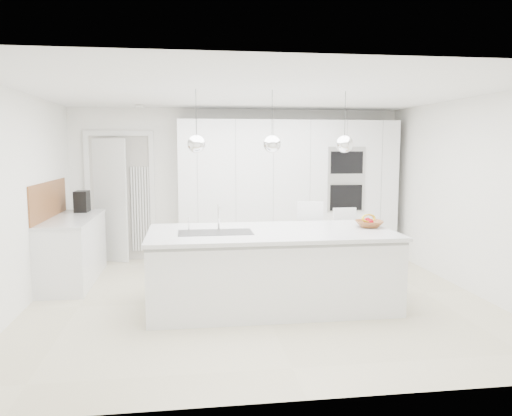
{
  "coord_description": "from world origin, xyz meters",
  "views": [
    {
      "loc": [
        -0.86,
        -5.91,
        1.86
      ],
      "look_at": [
        0.0,
        0.3,
        1.1
      ],
      "focal_mm": 35.0,
      "sensor_mm": 36.0,
      "label": 1
    }
  ],
  "objects": [
    {
      "name": "floor",
      "position": [
        0.0,
        0.0,
        0.0
      ],
      "size": [
        5.5,
        5.5,
        0.0
      ],
      "primitive_type": "plane",
      "color": "beige",
      "rests_on": "ground"
    },
    {
      "name": "wall_back",
      "position": [
        0.0,
        2.5,
        1.25
      ],
      "size": [
        5.5,
        0.0,
        5.5
      ],
      "primitive_type": "plane",
      "rotation": [
        1.57,
        0.0,
        0.0
      ],
      "color": "white",
      "rests_on": "ground"
    },
    {
      "name": "wall_left",
      "position": [
        -2.75,
        0.0,
        1.25
      ],
      "size": [
        0.0,
        5.0,
        5.0
      ],
      "primitive_type": "plane",
      "rotation": [
        1.57,
        0.0,
        1.57
      ],
      "color": "white",
      "rests_on": "ground"
    },
    {
      "name": "ceiling",
      "position": [
        0.0,
        0.0,
        2.5
      ],
      "size": [
        5.5,
        5.5,
        0.0
      ],
      "primitive_type": "plane",
      "rotation": [
        3.14,
        0.0,
        0.0
      ],
      "color": "white",
      "rests_on": "wall_back"
    },
    {
      "name": "tall_cabinets",
      "position": [
        0.8,
        2.2,
        1.15
      ],
      "size": [
        3.6,
        0.6,
        2.3
      ],
      "primitive_type": "cube",
      "color": "white",
      "rests_on": "floor"
    },
    {
      "name": "oven_stack",
      "position": [
        1.7,
        1.89,
        1.35
      ],
      "size": [
        0.62,
        0.04,
        1.05
      ],
      "primitive_type": null,
      "color": "#A5A5A8",
      "rests_on": "tall_cabinets"
    },
    {
      "name": "doorway_frame",
      "position": [
        -1.95,
        2.47,
        1.02
      ],
      "size": [
        1.11,
        0.08,
        2.13
      ],
      "primitive_type": null,
      "color": "white",
      "rests_on": "floor"
    },
    {
      "name": "hallway_door",
      "position": [
        -2.2,
        2.42,
        1.0
      ],
      "size": [
        0.76,
        0.38,
        2.0
      ],
      "primitive_type": "cube",
      "rotation": [
        0.0,
        0.0,
        -0.44
      ],
      "color": "white",
      "rests_on": "floor"
    },
    {
      "name": "radiator",
      "position": [
        -1.63,
        2.46,
        0.85
      ],
      "size": [
        0.32,
        0.04,
        1.4
      ],
      "primitive_type": null,
      "color": "white",
      "rests_on": "floor"
    },
    {
      "name": "left_base_cabinets",
      "position": [
        -2.45,
        1.2,
        0.43
      ],
      "size": [
        0.6,
        1.8,
        0.86
      ],
      "primitive_type": "cube",
      "color": "white",
      "rests_on": "floor"
    },
    {
      "name": "left_worktop",
      "position": [
        -2.45,
        1.2,
        0.88
      ],
      "size": [
        0.62,
        1.82,
        0.04
      ],
      "primitive_type": "cube",
      "color": "silver",
      "rests_on": "left_base_cabinets"
    },
    {
      "name": "oak_backsplash",
      "position": [
        -2.74,
        1.2,
        1.15
      ],
      "size": [
        0.02,
        1.8,
        0.5
      ],
      "primitive_type": "cube",
      "color": "brown",
      "rests_on": "wall_left"
    },
    {
      "name": "island_base",
      "position": [
        0.1,
        -0.3,
        0.43
      ],
      "size": [
        2.8,
        1.2,
        0.86
      ],
      "primitive_type": "cube",
      "color": "white",
      "rests_on": "floor"
    },
    {
      "name": "island_worktop",
      "position": [
        0.1,
        -0.25,
        0.88
      ],
      "size": [
        2.84,
        1.4,
        0.04
      ],
      "primitive_type": "cube",
      "color": "silver",
      "rests_on": "island_base"
    },
    {
      "name": "island_sink",
      "position": [
        -0.55,
        -0.3,
        0.82
      ],
      "size": [
        0.84,
        0.44,
        0.18
      ],
      "primitive_type": null,
      "color": "#3F3F42",
      "rests_on": "island_worktop"
    },
    {
      "name": "island_tap",
      "position": [
        -0.5,
        -0.1,
        1.05
      ],
      "size": [
        0.02,
        0.02,
        0.3
      ],
      "primitive_type": "cylinder",
      "color": "white",
      "rests_on": "island_worktop"
    },
    {
      "name": "pendant_left",
      "position": [
        -0.75,
        -0.3,
        1.9
      ],
      "size": [
        0.2,
        0.2,
        0.2
      ],
      "primitive_type": "sphere",
      "color": "white",
      "rests_on": "ceiling"
    },
    {
      "name": "pendant_mid",
      "position": [
        0.1,
        -0.3,
        1.9
      ],
      "size": [
        0.2,
        0.2,
        0.2
      ],
      "primitive_type": "sphere",
      "color": "white",
      "rests_on": "ceiling"
    },
    {
      "name": "pendant_right",
      "position": [
        0.95,
        -0.3,
        1.9
      ],
      "size": [
        0.2,
        0.2,
        0.2
      ],
      "primitive_type": "sphere",
      "color": "white",
      "rests_on": "ceiling"
    },
    {
      "name": "fruit_bowl",
      "position": [
        1.32,
        -0.18,
        0.94
      ],
      "size": [
        0.38,
        0.38,
        0.08
      ],
      "primitive_type": "imported",
      "rotation": [
        0.0,
        0.0,
        -0.15
      ],
      "color": "brown",
      "rests_on": "island_worktop"
    },
    {
      "name": "espresso_machine",
      "position": [
        -2.43,
        1.82,
        1.06
      ],
      "size": [
        0.2,
        0.3,
        0.31
      ],
      "primitive_type": "cube",
      "rotation": [
        0.0,
        0.0,
        -0.03
      ],
      "color": "black",
      "rests_on": "left_worktop"
    },
    {
      "name": "bar_stool_left",
      "position": [
        0.79,
        0.49,
        0.56
      ],
      "size": [
        0.46,
        0.57,
        1.12
      ],
      "primitive_type": null,
      "rotation": [
        0.0,
        0.0,
        -0.18
      ],
      "color": "white",
      "rests_on": "floor"
    },
    {
      "name": "bar_stool_right",
      "position": [
        1.28,
        0.51,
        0.52
      ],
      "size": [
        0.35,
        0.48,
        1.03
      ],
      "primitive_type": null,
      "rotation": [
        0.0,
        0.0,
        0.03
      ],
      "color": "white",
      "rests_on": "floor"
    },
    {
      "name": "apple_a",
      "position": [
        1.3,
        -0.17,
        0.97
      ],
      "size": [
        0.09,
        0.09,
        0.09
      ],
      "primitive_type": "sphere",
      "color": "#AC0410",
      "rests_on": "fruit_bowl"
    },
    {
      "name": "apple_b",
      "position": [
        1.32,
        -0.21,
        0.97
      ],
      "size": [
        0.08,
        0.08,
        0.08
      ],
      "primitive_type": "sphere",
      "color": "#AC0410",
      "rests_on": "fruit_bowl"
    },
    {
      "name": "apple_c",
      "position": [
        1.31,
        -0.2,
        0.97
      ],
      "size": [
        0.08,
        0.08,
        0.08
      ],
      "primitive_type": "sphere",
      "color": "#AC0410",
      "rests_on": "fruit_bowl"
    },
    {
      "name": "banana_bunch",
      "position": [
        1.3,
        -0.2,
        1.01
      ],
      "size": [
        0.23,
        0.17,
        0.21
      ],
      "primitive_type": "torus",
      "rotation": [
        1.22,
        0.0,
        0.35
      ],
      "color": "gold",
      "rests_on": "fruit_bowl"
    }
  ]
}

